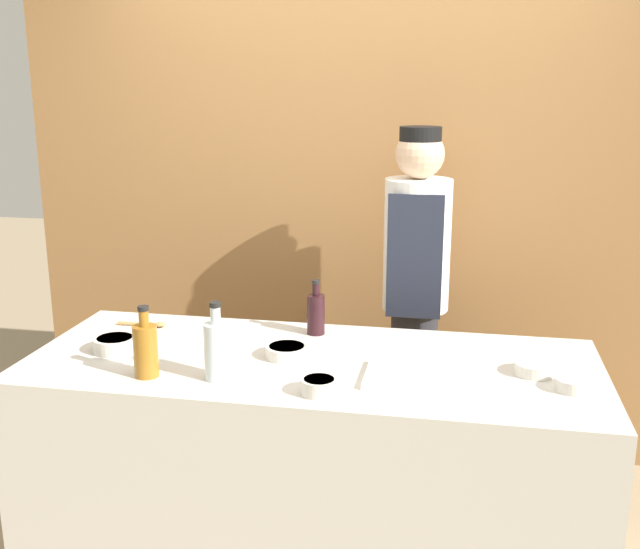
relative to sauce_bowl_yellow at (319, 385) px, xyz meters
The scene contains 13 objects.
cabinet_wall 1.56m from the sauce_bowl_yellow, 93.18° to the left, with size 3.45×0.18×2.40m.
counter 0.57m from the sauce_bowl_yellow, 106.19° to the left, with size 2.09×0.84×0.90m.
sauce_bowl_yellow is the anchor object (origin of this frame).
sauce_bowl_red 0.87m from the sauce_bowl_yellow, 163.53° to the left, with size 0.16×0.16×0.05m.
sauce_bowl_white 0.84m from the sauce_bowl_yellow, 12.86° to the left, with size 0.12×0.12×0.04m.
sauce_bowl_brown 0.77m from the sauce_bowl_yellow, 23.55° to the left, with size 0.14×0.14×0.04m.
sauce_bowl_green 0.35m from the sauce_bowl_yellow, 120.54° to the left, with size 0.16×0.16×0.04m.
cutting_board 0.37m from the sauce_bowl_yellow, 28.60° to the left, with size 0.39×0.25×0.02m.
bottle_clear 0.38m from the sauce_bowl_yellow, behind, with size 0.09×0.09×0.27m.
bottle_amber 0.62m from the sauce_bowl_yellow, behind, with size 0.08×0.08×0.25m.
bottle_wine 0.60m from the sauce_bowl_yellow, 102.11° to the left, with size 0.07×0.07×0.22m.
wooden_spoon 0.99m from the sauce_bowl_yellow, 147.13° to the left, with size 0.21×0.04×0.02m.
chef_center 1.12m from the sauce_bowl_yellow, 77.68° to the left, with size 0.30×0.30×1.70m.
Camera 1 is at (0.52, -2.52, 1.89)m, focal length 42.00 mm.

